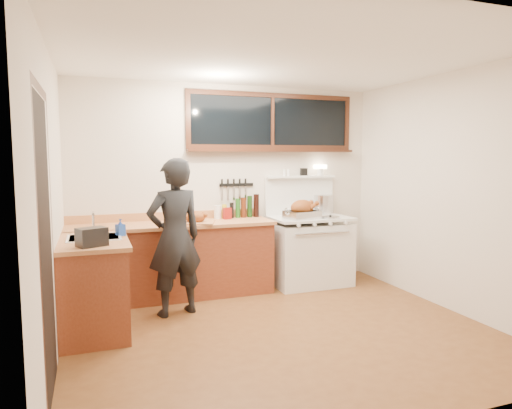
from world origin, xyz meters
name	(u,v)px	position (x,y,z in m)	size (l,w,h in m)	color
ground_plane	(281,332)	(0.00, 0.00, -0.01)	(4.00, 3.50, 0.02)	brown
room_shell	(282,161)	(0.00, 0.00, 1.65)	(4.10, 3.60, 2.65)	beige
counter_back	(173,260)	(-0.80, 1.45, 0.45)	(2.44, 0.64, 1.00)	maroon
counter_left	(94,285)	(-1.70, 0.62, 0.45)	(0.64, 1.09, 0.90)	maroon
sink_unit	(94,243)	(-1.68, 0.70, 0.85)	(0.50, 0.45, 0.37)	white
vintage_stove	(309,249)	(1.00, 1.41, 0.47)	(1.02, 0.74, 1.58)	white
back_window	(273,128)	(0.60, 1.72, 2.06)	(2.32, 0.13, 0.77)	black
left_doorway	(47,244)	(-1.99, -0.55, 1.09)	(0.02, 1.04, 2.17)	black
knife_strip	(235,186)	(0.08, 1.73, 1.31)	(0.46, 0.03, 0.28)	black
man	(175,237)	(-0.88, 0.82, 0.84)	(0.69, 0.54, 1.67)	black
soap_bottle	(120,227)	(-1.43, 0.73, 0.99)	(0.10, 0.10, 0.17)	#234CB3
toaster	(92,237)	(-1.70, 0.27, 0.98)	(0.29, 0.25, 0.17)	black
cutting_board	(196,219)	(-0.54, 1.31, 0.96)	(0.53, 0.46, 0.15)	#BF7D4C
roast_turkey	(302,211)	(0.84, 1.28, 1.00)	(0.46, 0.38, 0.24)	silver
stockpot	(324,204)	(1.34, 1.65, 1.03)	(0.35, 0.35, 0.26)	silver
saucepan	(305,210)	(1.08, 1.70, 0.96)	(0.20, 0.29, 0.12)	silver
pot_lid	(330,217)	(1.19, 1.19, 0.91)	(0.25, 0.25, 0.04)	silver
coffee_tin	(227,213)	(-0.08, 1.55, 0.97)	(0.10, 0.09, 0.14)	maroon
pitcher	(218,212)	(-0.19, 1.62, 0.99)	(0.12, 0.12, 0.17)	white
bottle_cluster	(244,208)	(0.17, 1.63, 1.03)	(0.50, 0.07, 0.30)	black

